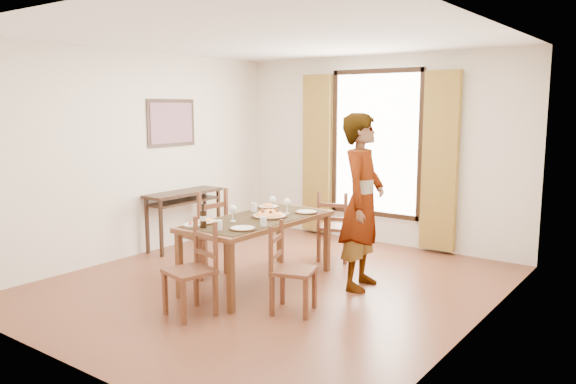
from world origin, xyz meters
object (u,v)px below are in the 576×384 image
Objects in this scene: console_table at (184,199)px; pasta_platter at (270,213)px; dining_table at (259,224)px; man at (362,202)px.

pasta_platter is at bearing -15.80° from console_table.
console_table is 3.00× the size of pasta_platter.
man reaches higher than dining_table.
dining_table is 0.18m from pasta_platter.
pasta_platter is (1.97, -0.56, 0.12)m from console_table.
man reaches higher than pasta_platter.
dining_table is at bearing -19.26° from console_table.
pasta_platter is at bearing 54.91° from dining_table.
man is 1.04m from pasta_platter.
dining_table is 0.96× the size of man.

